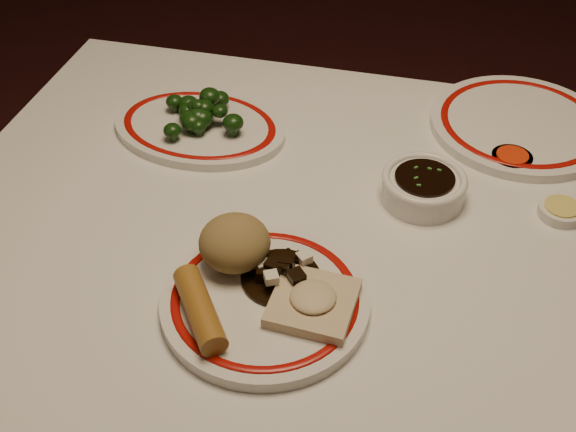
# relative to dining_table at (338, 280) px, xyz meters

# --- Properties ---
(dining_table) EXTENTS (1.20, 0.90, 0.75)m
(dining_table) POSITION_rel_dining_table_xyz_m (0.00, 0.00, 0.00)
(dining_table) COLOR silver
(dining_table) RESTS_ON ground
(main_plate) EXTENTS (0.28, 0.28, 0.02)m
(main_plate) POSITION_rel_dining_table_xyz_m (-0.07, -0.15, 0.10)
(main_plate) COLOR silver
(main_plate) RESTS_ON dining_table
(rice_mound) EXTENTS (0.09, 0.09, 0.07)m
(rice_mound) POSITION_rel_dining_table_xyz_m (-0.12, -0.10, 0.14)
(rice_mound) COLOR olive
(rice_mound) RESTS_ON main_plate
(spring_roll) EXTENTS (0.10, 0.12, 0.03)m
(spring_roll) POSITION_rel_dining_table_xyz_m (-0.14, -0.21, 0.13)
(spring_roll) COLOR olive
(spring_roll) RESTS_ON main_plate
(fried_wonton) EXTENTS (0.11, 0.11, 0.03)m
(fried_wonton) POSITION_rel_dining_table_xyz_m (-0.01, -0.16, 0.12)
(fried_wonton) COLOR #C6B28C
(fried_wonton) RESTS_ON main_plate
(stirfry_heap) EXTENTS (0.10, 0.10, 0.03)m
(stirfry_heap) POSITION_rel_dining_table_xyz_m (-0.06, -0.11, 0.12)
(stirfry_heap) COLOR black
(stirfry_heap) RESTS_ON main_plate
(broccoli_plate) EXTENTS (0.31, 0.28, 0.02)m
(broccoli_plate) POSITION_rel_dining_table_xyz_m (-0.28, 0.19, 0.10)
(broccoli_plate) COLOR silver
(broccoli_plate) RESTS_ON dining_table
(broccoli_pile) EXTENTS (0.15, 0.14, 0.05)m
(broccoli_pile) POSITION_rel_dining_table_xyz_m (-0.27, 0.19, 0.13)
(broccoli_pile) COLOR #23471C
(broccoli_pile) RESTS_ON broccoli_plate
(soy_bowl) EXTENTS (0.12, 0.12, 0.04)m
(soy_bowl) POSITION_rel_dining_table_xyz_m (0.10, 0.11, 0.11)
(soy_bowl) COLOR silver
(soy_bowl) RESTS_ON dining_table
(sweet_sour_dish) EXTENTS (0.06, 0.06, 0.02)m
(sweet_sour_dish) POSITION_rel_dining_table_xyz_m (0.23, 0.23, 0.10)
(sweet_sour_dish) COLOR silver
(sweet_sour_dish) RESTS_ON dining_table
(mustard_dish) EXTENTS (0.06, 0.06, 0.02)m
(mustard_dish) POSITION_rel_dining_table_xyz_m (0.30, 0.12, 0.10)
(mustard_dish) COLOR silver
(mustard_dish) RESTS_ON dining_table
(far_plate) EXTENTS (0.32, 0.32, 0.02)m
(far_plate) POSITION_rel_dining_table_xyz_m (0.24, 0.33, 0.10)
(far_plate) COLOR silver
(far_plate) RESTS_ON dining_table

